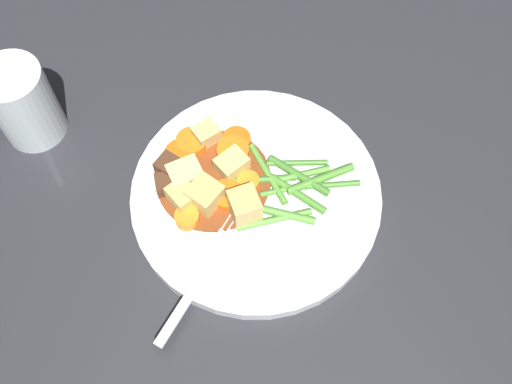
# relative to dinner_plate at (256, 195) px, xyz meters

# --- Properties ---
(ground_plane) EXTENTS (3.00, 3.00, 0.00)m
(ground_plane) POSITION_rel_dinner_plate_xyz_m (0.00, 0.00, -0.01)
(ground_plane) COLOR #2D2D33
(dinner_plate) EXTENTS (0.27, 0.27, 0.02)m
(dinner_plate) POSITION_rel_dinner_plate_xyz_m (0.00, 0.00, 0.00)
(dinner_plate) COLOR white
(dinner_plate) RESTS_ON ground_plane
(stew_sauce) EXTENTS (0.13, 0.13, 0.00)m
(stew_sauce) POSITION_rel_dinner_plate_xyz_m (0.05, -0.01, 0.01)
(stew_sauce) COLOR brown
(stew_sauce) RESTS_ON dinner_plate
(carrot_slice_0) EXTENTS (0.05, 0.05, 0.01)m
(carrot_slice_0) POSITION_rel_dinner_plate_xyz_m (0.09, -0.04, 0.01)
(carrot_slice_0) COLOR orange
(carrot_slice_0) RESTS_ON dinner_plate
(carrot_slice_1) EXTENTS (0.05, 0.05, 0.01)m
(carrot_slice_1) POSITION_rel_dinner_plate_xyz_m (0.03, -0.06, 0.01)
(carrot_slice_1) COLOR orange
(carrot_slice_1) RESTS_ON dinner_plate
(carrot_slice_2) EXTENTS (0.04, 0.04, 0.01)m
(carrot_slice_2) POSITION_rel_dinner_plate_xyz_m (0.08, -0.05, 0.01)
(carrot_slice_2) COLOR orange
(carrot_slice_2) RESTS_ON dinner_plate
(carrot_slice_3) EXTENTS (0.03, 0.03, 0.01)m
(carrot_slice_3) POSITION_rel_dinner_plate_xyz_m (0.07, 0.04, 0.01)
(carrot_slice_3) COLOR orange
(carrot_slice_3) RESTS_ON dinner_plate
(carrot_slice_4) EXTENTS (0.04, 0.04, 0.01)m
(carrot_slice_4) POSITION_rel_dinner_plate_xyz_m (0.03, 0.01, 0.01)
(carrot_slice_4) COLOR orange
(carrot_slice_4) RESTS_ON dinner_plate
(carrot_slice_5) EXTENTS (0.04, 0.04, 0.01)m
(carrot_slice_5) POSITION_rel_dinner_plate_xyz_m (0.03, -0.04, 0.02)
(carrot_slice_5) COLOR orange
(carrot_slice_5) RESTS_ON dinner_plate
(carrot_slice_6) EXTENTS (0.03, 0.03, 0.01)m
(carrot_slice_6) POSITION_rel_dinner_plate_xyz_m (0.01, -0.01, 0.01)
(carrot_slice_6) COLOR orange
(carrot_slice_6) RESTS_ON dinner_plate
(potato_chunk_0) EXTENTS (0.04, 0.04, 0.02)m
(potato_chunk_0) POSITION_rel_dinner_plate_xyz_m (0.03, -0.02, 0.02)
(potato_chunk_0) COLOR #E5CC7A
(potato_chunk_0) RESTS_ON dinner_plate
(potato_chunk_1) EXTENTS (0.04, 0.04, 0.03)m
(potato_chunk_1) POSITION_rel_dinner_plate_xyz_m (0.08, -0.01, 0.02)
(potato_chunk_1) COLOR #EAD68C
(potato_chunk_1) RESTS_ON dinner_plate
(potato_chunk_2) EXTENTS (0.04, 0.04, 0.04)m
(potato_chunk_2) POSITION_rel_dinner_plate_xyz_m (0.01, 0.03, 0.03)
(potato_chunk_2) COLOR #DBBC6B
(potato_chunk_2) RESTS_ON dinner_plate
(potato_chunk_3) EXTENTS (0.04, 0.04, 0.02)m
(potato_chunk_3) POSITION_rel_dinner_plate_xyz_m (0.08, 0.02, 0.02)
(potato_chunk_3) COLOR #DBBC6B
(potato_chunk_3) RESTS_ON dinner_plate
(potato_chunk_4) EXTENTS (0.04, 0.04, 0.03)m
(potato_chunk_4) POSITION_rel_dinner_plate_xyz_m (0.05, 0.02, 0.02)
(potato_chunk_4) COLOR #DBBC6B
(potato_chunk_4) RESTS_ON dinner_plate
(potato_chunk_5) EXTENTS (0.04, 0.04, 0.02)m
(potato_chunk_5) POSITION_rel_dinner_plate_xyz_m (0.06, -0.06, 0.02)
(potato_chunk_5) COLOR #E5CC7A
(potato_chunk_5) RESTS_ON dinner_plate
(meat_chunk_0) EXTENTS (0.03, 0.03, 0.02)m
(meat_chunk_0) POSITION_rel_dinner_plate_xyz_m (0.10, -0.02, 0.02)
(meat_chunk_0) COLOR #56331E
(meat_chunk_0) RESTS_ON dinner_plate
(meat_chunk_1) EXTENTS (0.03, 0.03, 0.02)m
(meat_chunk_1) POSITION_rel_dinner_plate_xyz_m (0.10, 0.01, 0.02)
(meat_chunk_1) COLOR #56331E
(meat_chunk_1) RESTS_ON dinner_plate
(green_bean_0) EXTENTS (0.06, 0.02, 0.01)m
(green_bean_0) POSITION_rel_dinner_plate_xyz_m (-0.03, 0.03, 0.01)
(green_bean_0) COLOR #66AD42
(green_bean_0) RESTS_ON dinner_plate
(green_bean_1) EXTENTS (0.07, 0.04, 0.01)m
(green_bean_1) POSITION_rel_dinner_plate_xyz_m (-0.04, -0.02, 0.01)
(green_bean_1) COLOR #4C8E33
(green_bean_1) RESTS_ON dinner_plate
(green_bean_2) EXTENTS (0.08, 0.03, 0.01)m
(green_bean_2) POSITION_rel_dinner_plate_xyz_m (-0.02, 0.03, 0.01)
(green_bean_2) COLOR #66AD42
(green_bean_2) RESTS_ON dinner_plate
(green_bean_3) EXTENTS (0.06, 0.03, 0.01)m
(green_bean_3) POSITION_rel_dinner_plate_xyz_m (-0.05, -0.03, 0.01)
(green_bean_3) COLOR #66AD42
(green_bean_3) RESTS_ON dinner_plate
(green_bean_4) EXTENTS (0.06, 0.04, 0.01)m
(green_bean_4) POSITION_rel_dinner_plate_xyz_m (-0.04, -0.00, 0.01)
(green_bean_4) COLOR #599E38
(green_bean_4) RESTS_ON dinner_plate
(green_bean_5) EXTENTS (0.07, 0.02, 0.01)m
(green_bean_5) POSITION_rel_dinner_plate_xyz_m (-0.01, -0.01, 0.01)
(green_bean_5) COLOR #4C8E33
(green_bean_5) RESTS_ON dinner_plate
(green_bean_6) EXTENTS (0.05, 0.07, 0.01)m
(green_bean_6) POSITION_rel_dinner_plate_xyz_m (-0.01, -0.02, 0.01)
(green_bean_6) COLOR #66AD42
(green_bean_6) RESTS_ON dinner_plate
(green_bean_7) EXTENTS (0.08, 0.02, 0.01)m
(green_bean_7) POSITION_rel_dinner_plate_xyz_m (-0.07, -0.01, 0.01)
(green_bean_7) COLOR #4C8E33
(green_bean_7) RESTS_ON dinner_plate
(green_bean_8) EXTENTS (0.07, 0.05, 0.01)m
(green_bean_8) POSITION_rel_dinner_plate_xyz_m (-0.07, -0.02, 0.01)
(green_bean_8) COLOR #599E38
(green_bean_8) RESTS_ON dinner_plate
(green_bean_9) EXTENTS (0.07, 0.01, 0.01)m
(green_bean_9) POSITION_rel_dinner_plate_xyz_m (-0.04, -0.04, 0.01)
(green_bean_9) COLOR #4C8E33
(green_bean_9) RESTS_ON dinner_plate
(green_bean_10) EXTENTS (0.06, 0.03, 0.01)m
(green_bean_10) POSITION_rel_dinner_plate_xyz_m (-0.03, -0.01, 0.01)
(green_bean_10) COLOR #599E38
(green_bean_10) RESTS_ON dinner_plate
(fork) EXTENTS (0.09, 0.17, 0.00)m
(fork) POSITION_rel_dinner_plate_xyz_m (0.04, 0.09, 0.01)
(fork) COLOR silver
(fork) RESTS_ON dinner_plate
(water_glass) EXTENTS (0.07, 0.07, 0.10)m
(water_glass) POSITION_rel_dinner_plate_xyz_m (0.27, -0.07, 0.04)
(water_glass) COLOR silver
(water_glass) RESTS_ON ground_plane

